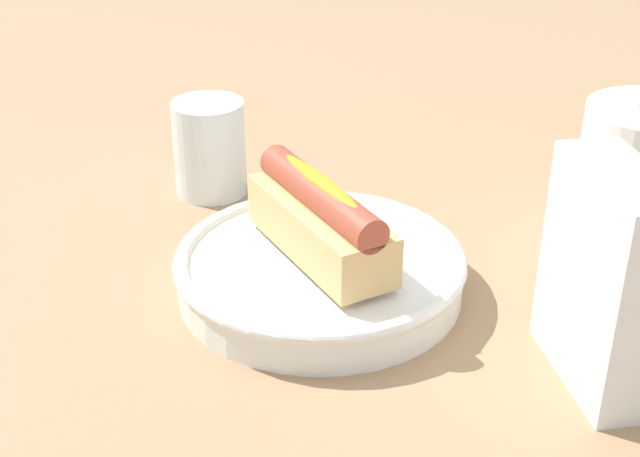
# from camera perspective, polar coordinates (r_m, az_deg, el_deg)

# --- Properties ---
(ground_plane) EXTENTS (2.40, 2.40, 0.00)m
(ground_plane) POSITION_cam_1_polar(r_m,az_deg,el_deg) (0.71, 0.10, -3.44)
(ground_plane) COLOR #9E7A56
(serving_bowl) EXTENTS (0.23, 0.23, 0.04)m
(serving_bowl) POSITION_cam_1_polar(r_m,az_deg,el_deg) (0.69, 0.00, -2.66)
(serving_bowl) COLOR white
(serving_bowl) RESTS_ON ground_plane
(hotdog_front) EXTENTS (0.16, 0.07, 0.06)m
(hotdog_front) POSITION_cam_1_polar(r_m,az_deg,el_deg) (0.67, 0.00, 0.59)
(hotdog_front) COLOR #DBB270
(hotdog_front) RESTS_ON serving_bowl
(water_glass) EXTENTS (0.07, 0.07, 0.09)m
(water_glass) POSITION_cam_1_polar(r_m,az_deg,el_deg) (0.85, -7.06, 4.93)
(water_glass) COLOR white
(water_glass) RESTS_ON ground_plane
(napkin_box) EXTENTS (0.12, 0.06, 0.15)m
(napkin_box) POSITION_cam_1_polar(r_m,az_deg,el_deg) (0.60, 17.91, -3.12)
(napkin_box) COLOR white
(napkin_box) RESTS_ON ground_plane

